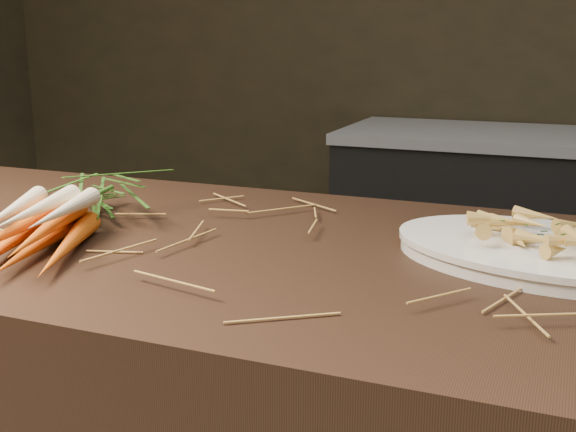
# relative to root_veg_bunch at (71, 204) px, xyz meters

# --- Properties ---
(straw_bedding) EXTENTS (1.40, 0.60, 0.02)m
(straw_bedding) POSITION_rel_root_veg_bunch_xyz_m (0.46, 0.05, -0.03)
(straw_bedding) COLOR olive
(straw_bedding) RESTS_ON main_counter
(root_veg_bunch) EXTENTS (0.28, 0.48, 0.09)m
(root_veg_bunch) POSITION_rel_root_veg_bunch_xyz_m (0.00, 0.00, 0.00)
(root_veg_bunch) COLOR #DA3E01
(root_veg_bunch) RESTS_ON main_counter
(serving_platter) EXTENTS (0.44, 0.34, 0.02)m
(serving_platter) POSITION_rel_root_veg_bunch_xyz_m (0.67, 0.11, -0.03)
(serving_platter) COLOR white
(serving_platter) RESTS_ON main_counter
(roasted_veg_heap) EXTENTS (0.22, 0.18, 0.04)m
(roasted_veg_heap) POSITION_rel_root_veg_bunch_xyz_m (0.67, 0.11, 0.00)
(roasted_veg_heap) COLOR #B27D3A
(roasted_veg_heap) RESTS_ON serving_platter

